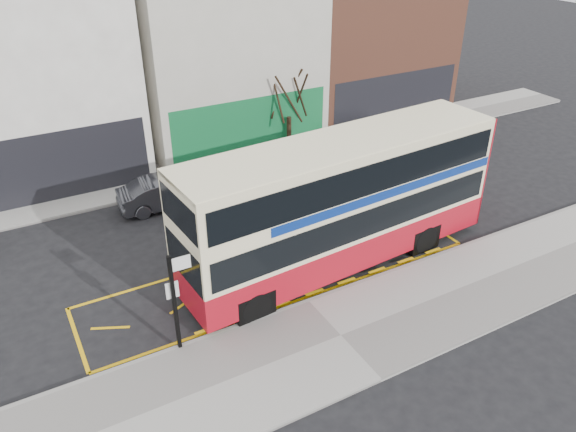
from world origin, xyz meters
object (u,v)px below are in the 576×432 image
car_white (376,133)px  street_tree_right (289,83)px  double_decker_bus (341,201)px  car_grey (168,192)px  bus_stop_post (176,294)px

car_white → street_tree_right: bearing=70.5°
double_decker_bus → car_white: size_ratio=2.49×
street_tree_right → double_decker_bus: bearing=-108.6°
double_decker_bus → car_grey: 8.37m
double_decker_bus → car_grey: size_ratio=2.90×
double_decker_bus → car_grey: bearing=115.9°
car_grey → street_tree_right: bearing=-69.2°
double_decker_bus → street_tree_right: 10.06m
double_decker_bus → street_tree_right: (3.19, 9.46, 1.24)m
double_decker_bus → bus_stop_post: double_decker_bus is taller
car_grey → car_white: car_white is taller
bus_stop_post → street_tree_right: size_ratio=0.58×
car_grey → street_tree_right: size_ratio=0.76×
double_decker_bus → car_white: 11.45m
bus_stop_post → street_tree_right: bearing=49.2°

